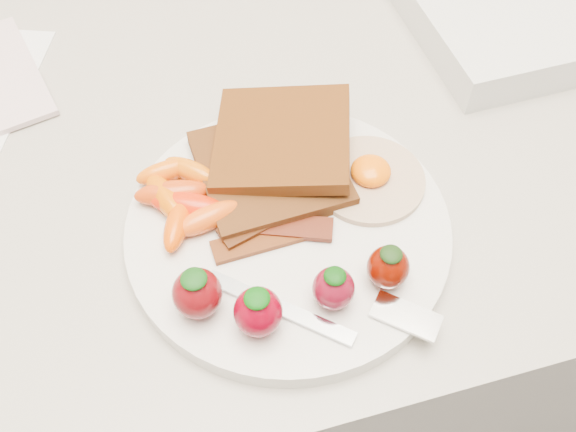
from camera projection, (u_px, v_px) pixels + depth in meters
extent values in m
cube|color=gray|center=(272.00, 325.00, 0.99)|extent=(2.00, 0.60, 0.90)
cylinder|color=silver|center=(288.00, 229.00, 0.54)|extent=(0.27, 0.27, 0.02)
cube|color=#451E0D|center=(270.00, 169.00, 0.55)|extent=(0.13, 0.13, 0.01)
cube|color=#341A0D|center=(282.00, 139.00, 0.56)|extent=(0.15, 0.15, 0.03)
cylinder|color=beige|center=(369.00, 179.00, 0.55)|extent=(0.12, 0.12, 0.01)
ellipsoid|color=#FC6802|center=(371.00, 171.00, 0.55)|extent=(0.04, 0.04, 0.02)
cube|color=#3D1207|center=(264.00, 239.00, 0.52)|extent=(0.09, 0.03, 0.00)
cube|color=#341207|center=(280.00, 226.00, 0.52)|extent=(0.09, 0.05, 0.00)
cube|color=black|center=(268.00, 217.00, 0.53)|extent=(0.09, 0.05, 0.00)
ellipsoid|color=#C33909|center=(172.00, 193.00, 0.54)|extent=(0.07, 0.03, 0.02)
ellipsoid|color=red|center=(188.00, 205.00, 0.53)|extent=(0.07, 0.05, 0.02)
ellipsoid|color=#E94B00|center=(177.00, 224.00, 0.52)|extent=(0.04, 0.06, 0.02)
ellipsoid|color=#DB6307|center=(191.00, 171.00, 0.55)|extent=(0.05, 0.05, 0.02)
ellipsoid|color=#E95F07|center=(165.00, 172.00, 0.55)|extent=(0.05, 0.02, 0.02)
ellipsoid|color=#E8530E|center=(208.00, 218.00, 0.52)|extent=(0.06, 0.03, 0.02)
ellipsoid|color=#DD5B00|center=(167.00, 198.00, 0.53)|extent=(0.04, 0.07, 0.02)
ellipsoid|color=#61070B|center=(197.00, 293.00, 0.47)|extent=(0.04, 0.04, 0.04)
ellipsoid|color=#0E3C0C|center=(194.00, 279.00, 0.45)|extent=(0.02, 0.02, 0.01)
ellipsoid|color=maroon|center=(258.00, 312.00, 0.46)|extent=(0.04, 0.04, 0.04)
ellipsoid|color=#084507|center=(257.00, 298.00, 0.44)|extent=(0.02, 0.02, 0.01)
ellipsoid|color=maroon|center=(334.00, 288.00, 0.47)|extent=(0.03, 0.03, 0.04)
ellipsoid|color=#083806|center=(335.00, 276.00, 0.46)|extent=(0.02, 0.02, 0.01)
ellipsoid|color=#560A00|center=(388.00, 267.00, 0.48)|extent=(0.03, 0.03, 0.04)
ellipsoid|color=black|center=(391.00, 254.00, 0.47)|extent=(0.02, 0.02, 0.01)
cube|color=silver|center=(279.00, 307.00, 0.48)|extent=(0.10, 0.09, 0.00)
cube|color=silver|center=(406.00, 316.00, 0.48)|extent=(0.05, 0.05, 0.00)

